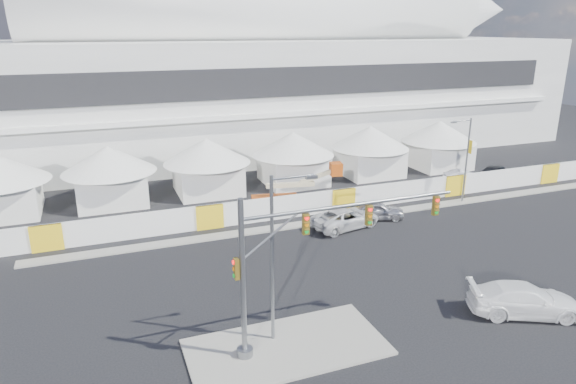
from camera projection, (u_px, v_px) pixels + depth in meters
name	position (u px, v px, depth m)	size (l,w,h in m)	color
ground	(362.00, 299.00, 30.77)	(160.00, 160.00, 0.00)	black
median_island	(287.00, 347.00, 26.04)	(10.00, 5.00, 0.15)	gray
far_curb	(484.00, 198.00, 48.67)	(80.00, 1.20, 0.12)	gray
stadium	(271.00, 76.00, 67.73)	(80.00, 24.80, 21.98)	silver
tent_row	(251.00, 157.00, 51.30)	(53.40, 8.40, 5.40)	white
hoarding_fence	(343.00, 200.00, 45.39)	(70.00, 0.25, 2.00)	white
scaffold_tower	(519.00, 94.00, 76.60)	(4.40, 4.40, 12.00)	#595B60
sedan_silver	(377.00, 210.00, 43.44)	(4.59, 1.85, 1.56)	#AAAAAF
pickup_curb	(346.00, 218.00, 41.56)	(5.84, 2.69, 1.62)	silver
pickup_near	(524.00, 299.00, 28.96)	(6.16, 2.50, 1.79)	white
lot_car_a	(464.00, 177.00, 53.62)	(4.02, 1.40, 1.32)	white
lot_car_b	(497.00, 172.00, 54.81)	(4.69, 1.89, 1.60)	black
traffic_mast	(290.00, 263.00, 24.65)	(11.75, 0.79, 8.16)	gray
streetlight_median	(277.00, 248.00, 25.20)	(2.43, 0.24, 8.80)	slate
streetlight_curb	(466.00, 154.00, 46.34)	(2.34, 0.53, 7.89)	gray
boom_lift	(283.00, 197.00, 45.70)	(8.28, 2.60, 4.11)	#BB4A11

